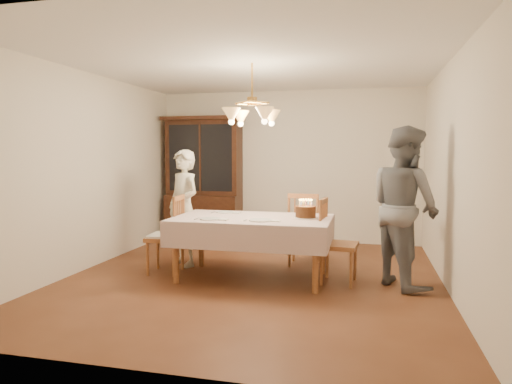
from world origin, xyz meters
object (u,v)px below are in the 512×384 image
(dining_table, at_px, (252,223))
(chair_far_side, at_px, (305,233))
(china_hutch, at_px, (204,181))
(elderly_woman, at_px, (184,208))
(birthday_cake, at_px, (306,212))

(dining_table, xyz_separation_m, chair_far_side, (0.53, 0.82, -0.24))
(china_hutch, relative_size, elderly_woman, 1.36)
(dining_table, xyz_separation_m, birthday_cake, (0.64, 0.07, 0.15))
(china_hutch, distance_m, elderly_woman, 1.89)
(elderly_woman, height_order, birthday_cake, elderly_woman)
(birthday_cake, bearing_deg, chair_far_side, 98.30)
(dining_table, bearing_deg, chair_far_side, 56.77)
(dining_table, height_order, elderly_woman, elderly_woman)
(chair_far_side, bearing_deg, elderly_woman, -166.13)
(chair_far_side, distance_m, birthday_cake, 0.85)
(chair_far_side, bearing_deg, dining_table, -123.23)
(birthday_cake, bearing_deg, dining_table, -174.16)
(dining_table, relative_size, elderly_woman, 1.20)
(birthday_cake, bearing_deg, china_hutch, 133.71)
(chair_far_side, bearing_deg, china_hutch, 144.03)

